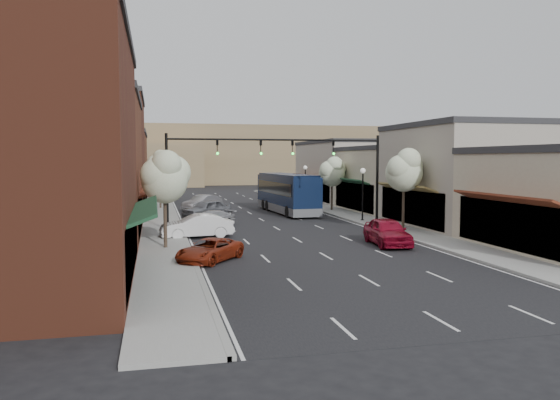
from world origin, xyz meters
TOP-DOWN VIEW (x-y plane):
  - ground at (0.00, 0.00)m, footprint 160.00×160.00m
  - sidewalk_left at (-8.40, 18.50)m, footprint 2.80×73.00m
  - sidewalk_right at (8.40, 18.50)m, footprint 2.80×73.00m
  - curb_left at (-7.00, 18.50)m, footprint 0.25×73.00m
  - curb_right at (7.00, 18.50)m, footprint 0.25×73.00m
  - bldg_left_near at (-14.24, -8.00)m, footprint 10.14×14.10m
  - bldg_left_midnear at (-14.23, 6.00)m, footprint 10.14×14.10m
  - bldg_left_midfar at (-14.24, 20.00)m, footprint 10.14×14.10m
  - bldg_left_far at (-14.22, 36.00)m, footprint 10.14×18.10m
  - bldg_right_midnear at (13.72, 6.00)m, footprint 9.14×12.10m
  - bldg_right_midfar at (13.70, 18.00)m, footprint 9.14×12.10m
  - bldg_right_far at (13.71, 32.00)m, footprint 9.14×16.10m
  - hill_far at (0.00, 90.00)m, footprint 120.00×30.00m
  - hill_near at (-25.00, 78.00)m, footprint 50.00×20.00m
  - signal_mast_right at (5.62, 8.00)m, footprint 8.22×0.46m
  - signal_mast_left at (-5.62, 8.00)m, footprint 8.22×0.46m
  - tree_right_near at (8.35, 3.94)m, footprint 2.85×2.65m
  - tree_right_far at (8.35, 19.94)m, footprint 2.85×2.65m
  - tree_left_near at (-8.25, -0.06)m, footprint 2.85×2.65m
  - tree_left_far at (-8.25, 25.94)m, footprint 2.85×2.65m
  - lamp_post_near at (7.80, 10.50)m, footprint 0.44×0.44m
  - lamp_post_far at (7.80, 28.00)m, footprint 0.44×0.44m
  - coach_bus at (3.50, 19.19)m, footprint 3.45×12.40m
  - red_hatchback at (4.73, -1.30)m, footprint 2.42×5.01m
  - parked_car_a at (-6.20, -4.14)m, footprint 4.10×4.49m
  - parked_car_b at (-6.20, 4.39)m, footprint 4.88×2.10m
  - parked_car_c at (-4.77, 10.43)m, footprint 4.47×3.29m
  - parked_car_d at (-4.39, 16.70)m, footprint 4.91×4.16m
  - parked_car_e at (-4.20, 23.43)m, footprint 4.51×4.59m

SIDE VIEW (x-z plane):
  - ground at x=0.00m, z-range 0.00..0.00m
  - curb_left at x=-7.00m, z-range -0.01..0.16m
  - curb_right at x=7.00m, z-range -0.01..0.16m
  - sidewalk_left at x=-8.40m, z-range 0.00..0.15m
  - sidewalk_right at x=8.40m, z-range 0.00..0.15m
  - parked_car_a at x=-6.20m, z-range 0.00..1.16m
  - parked_car_c at x=-4.77m, z-range 0.00..1.20m
  - parked_car_b at x=-6.20m, z-range 0.00..1.56m
  - parked_car_e at x=-4.20m, z-range 0.00..1.57m
  - parked_car_d at x=-4.39m, z-range 0.00..1.59m
  - red_hatchback at x=4.73m, z-range 0.00..1.65m
  - coach_bus at x=3.50m, z-range 0.08..3.82m
  - lamp_post_near at x=7.80m, z-range 0.79..5.23m
  - lamp_post_far at x=7.80m, z-range 0.79..5.23m
  - bldg_right_midfar at x=13.70m, z-range -0.03..6.37m
  - bldg_right_far at x=13.71m, z-range -0.04..7.36m
  - bldg_right_midnear at x=13.72m, z-range -0.04..7.86m
  - tree_right_far at x=8.35m, z-range 1.28..6.70m
  - hill_near at x=-25.00m, z-range 0.00..8.00m
  - bldg_left_far at x=-14.22m, z-range -0.04..8.36m
  - tree_left_near at x=-8.25m, z-range 1.38..7.07m
  - tree_right_near at x=8.35m, z-range 1.47..7.43m
  - tree_left_far at x=-8.25m, z-range 1.54..7.67m
  - signal_mast_right at x=5.62m, z-range 1.12..8.12m
  - signal_mast_left at x=-5.62m, z-range 1.12..8.12m
  - bldg_left_midnear at x=-14.23m, z-range -0.04..9.36m
  - bldg_left_near at x=-14.24m, z-range -0.05..10.35m
  - bldg_left_midfar at x=-14.24m, z-range -0.05..10.85m
  - hill_far at x=0.00m, z-range 0.00..12.00m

